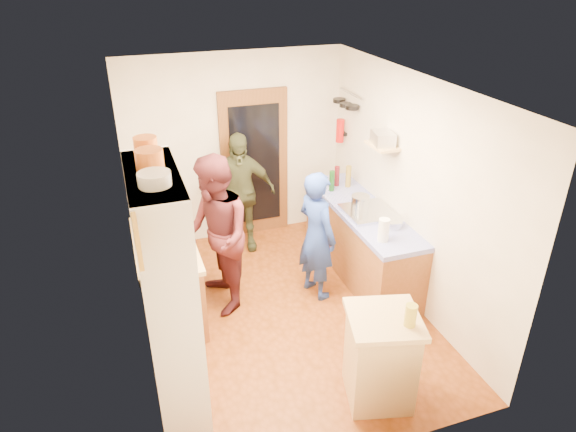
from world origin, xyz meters
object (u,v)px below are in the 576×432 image
person_hob (320,236)px  person_left (218,234)px  island_base (380,360)px  person_back (240,193)px  right_counter_base (360,242)px  hutch_body (167,293)px

person_hob → person_left: bearing=62.8°
island_base → person_back: (-0.50, 3.06, 0.40)m
right_counter_base → person_left: (-1.82, -0.09, 0.50)m
right_counter_base → island_base: island_base is taller
person_hob → person_left: size_ratio=0.86×
right_counter_base → person_back: 1.72m
hutch_body → right_counter_base: size_ratio=1.00×
person_left → person_back: (0.54, 1.17, -0.09)m
right_counter_base → hutch_body: bearing=-152.5°
hutch_body → person_hob: hutch_body is taller
person_left → person_back: person_left is taller
right_counter_base → person_back: size_ratio=1.32×
island_base → person_left: 2.21m
island_base → person_back: size_ratio=0.52×
island_base → person_left: (-1.04, 1.89, 0.49)m
hutch_body → island_base: 1.97m
person_hob → person_left: 1.17m
person_left → person_back: 1.29m
person_hob → person_back: (-0.60, 1.36, 0.05)m
right_counter_base → person_back: (-1.27, 1.08, 0.41)m
hutch_body → right_counter_base: bearing=27.5°
island_base → right_counter_base: bearing=68.6°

